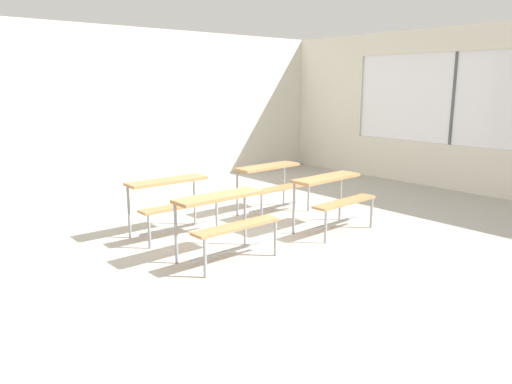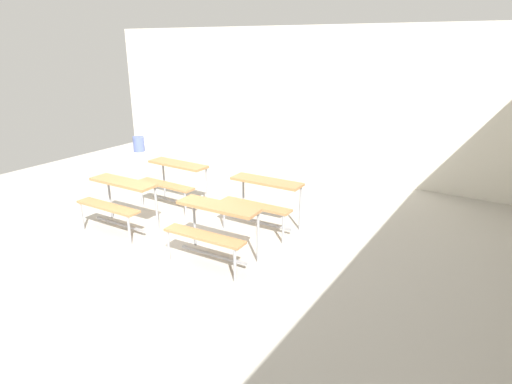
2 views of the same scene
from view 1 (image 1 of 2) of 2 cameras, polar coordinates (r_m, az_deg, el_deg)
name	(u,v)px [view 1 (image 1 of 2)]	position (r m, az deg, el deg)	size (l,w,h in m)	color
ground	(269,253)	(5.94, 1.51, -7.11)	(10.00, 9.00, 0.05)	#ADA89E
wall_back	(108,110)	(9.46, -16.99, 9.15)	(10.00, 0.12, 3.00)	silver
wall_right	(486,114)	(9.62, 25.36, 8.23)	(0.12, 9.00, 3.00)	silver
desk_bench_r0c0	(225,212)	(5.51, -3.64, -2.31)	(1.11, 0.61, 0.74)	#A87547
desk_bench_r0c1	(333,190)	(6.67, 8.98, 0.19)	(1.13, 0.64, 0.74)	#A87547
desk_bench_r1c0	(172,194)	(6.48, -9.83, -0.21)	(1.11, 0.60, 0.74)	#A87547
desk_bench_r1c1	(273,178)	(7.49, 1.95, 1.70)	(1.12, 0.62, 0.74)	#A87547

